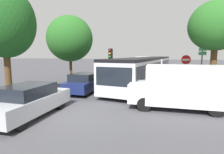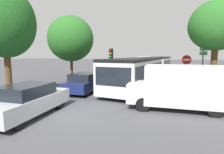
% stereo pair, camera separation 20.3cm
% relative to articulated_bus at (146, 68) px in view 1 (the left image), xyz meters
% --- Properties ---
extents(ground_plane, '(200.00, 200.00, 0.00)m').
position_rel_articulated_bus_xyz_m(ground_plane, '(-1.97, -11.19, -1.49)').
color(ground_plane, '#47474C').
extents(articulated_bus, '(4.20, 17.52, 2.58)m').
position_rel_articulated_bus_xyz_m(articulated_bus, '(0.00, 0.00, 0.00)').
color(articulated_bus, silver).
rests_on(articulated_bus, ground).
extents(city_bus_rear, '(3.32, 11.14, 2.36)m').
position_rel_articulated_bus_xyz_m(city_bus_rear, '(-3.95, 28.73, -0.12)').
color(city_bus_rear, teal).
rests_on(city_bus_rear, ground).
extents(queued_car_silver, '(2.07, 4.42, 1.50)m').
position_rel_articulated_bus_xyz_m(queued_car_silver, '(-3.83, -11.91, -0.72)').
color(queued_car_silver, '#B7BABF').
rests_on(queued_car_silver, ground).
extents(queued_car_navy, '(2.02, 4.31, 1.47)m').
position_rel_articulated_bus_xyz_m(queued_car_navy, '(-3.82, -6.34, -0.74)').
color(queued_car_navy, navy).
rests_on(queued_car_navy, ground).
extents(queued_car_blue, '(2.02, 4.31, 1.47)m').
position_rel_articulated_bus_xyz_m(queued_car_blue, '(-3.71, -0.36, -0.74)').
color(queued_car_blue, '#284799').
rests_on(queued_car_blue, ground).
extents(queued_car_red, '(2.03, 4.34, 1.48)m').
position_rel_articulated_bus_xyz_m(queued_car_red, '(-3.98, 4.90, -0.74)').
color(queued_car_red, '#B21E19').
rests_on(queued_car_red, ground).
extents(queued_car_green, '(2.12, 4.53, 1.54)m').
position_rel_articulated_bus_xyz_m(queued_car_green, '(-3.94, 10.20, -0.71)').
color(queued_car_green, '#236638').
rests_on(queued_car_green, ground).
extents(queued_car_graphite, '(1.99, 4.26, 1.45)m').
position_rel_articulated_bus_xyz_m(queued_car_graphite, '(-4.14, 15.92, -0.75)').
color(queued_car_graphite, '#47474C').
rests_on(queued_car_graphite, ground).
extents(white_van, '(5.13, 2.32, 2.31)m').
position_rel_articulated_bus_xyz_m(white_van, '(2.93, -8.49, -0.25)').
color(white_van, silver).
rests_on(white_van, ground).
extents(traffic_light, '(0.35, 0.38, 3.40)m').
position_rel_articulated_bus_xyz_m(traffic_light, '(-2.85, -3.11, 1.01)').
color(traffic_light, '#56595E').
rests_on(traffic_light, ground).
extents(no_entry_sign, '(0.70, 0.08, 2.82)m').
position_rel_articulated_bus_xyz_m(no_entry_sign, '(3.45, -3.58, 0.39)').
color(no_entry_sign, '#56595E').
rests_on(no_entry_sign, ground).
extents(direction_sign_post, '(0.37, 1.38, 3.60)m').
position_rel_articulated_bus_xyz_m(direction_sign_post, '(4.73, -2.49, 1.07)').
color(direction_sign_post, '#56595E').
rests_on(direction_sign_post, ground).
extents(tree_left_near, '(3.48, 3.48, 6.79)m').
position_rel_articulated_bus_xyz_m(tree_left_near, '(-6.93, -10.32, 3.12)').
color(tree_left_near, '#51381E').
rests_on(tree_left_near, ground).
extents(tree_left_mid, '(4.48, 4.48, 6.66)m').
position_rel_articulated_bus_xyz_m(tree_left_mid, '(-7.19, -2.80, 2.93)').
color(tree_left_mid, '#51381E').
rests_on(tree_left_mid, ground).
extents(tree_right_near, '(3.30, 3.30, 6.17)m').
position_rel_articulated_bus_xyz_m(tree_right_near, '(5.00, -5.65, 3.04)').
color(tree_right_near, '#51381E').
rests_on(tree_right_near, ground).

